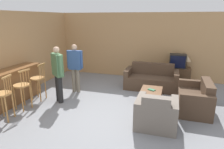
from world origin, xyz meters
The scene contains 17 objects.
ground_plane centered at (0.00, 0.00, 0.00)m, with size 24.00×24.00×0.00m, color gray.
wall_back centered at (0.00, 3.73, 1.30)m, with size 9.40×0.08×2.60m.
wall_left centered at (-3.26, 1.36, 1.30)m, with size 0.08×8.73×2.60m.
bar_counter centered at (-2.92, -0.22, 0.50)m, with size 0.55×2.43×1.00m.
bar_chair_near centered at (-2.35, -0.88, 0.59)m, with size 0.48×0.48×1.11m.
bar_chair_mid centered at (-2.35, -0.24, 0.59)m, with size 0.47×0.47×1.11m.
bar_chair_far centered at (-2.35, 0.43, 0.59)m, with size 0.42×0.42×1.11m.
couch_far centered at (0.78, 2.42, 0.31)m, with size 1.79×0.87×0.85m.
armchair_near centered at (1.17, -0.15, 0.31)m, with size 0.91×0.82×0.83m.
loveseat_right centered at (2.10, 1.03, 0.31)m, with size 0.80×1.36×0.82m.
coffee_table centered at (0.91, 1.18, 0.32)m, with size 0.60×0.92×0.38m.
tv_unit centered at (1.62, 3.36, 0.30)m, with size 0.98×0.52×0.59m.
tv centered at (1.62, 3.36, 0.85)m, with size 0.59×0.42×0.50m.
book_on_table centered at (0.92, 1.21, 0.39)m, with size 0.24×0.20×0.02m.
table_lamp centered at (1.94, 3.36, 0.95)m, with size 0.29×0.29×0.48m.
person_by_window centered at (-1.58, 1.35, 0.90)m, with size 0.53×0.22×1.59m.
person_by_counter centered at (-1.67, 0.46, 0.92)m, with size 0.50×0.45×1.63m.
Camera 1 is at (1.41, -4.32, 2.41)m, focal length 32.00 mm.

